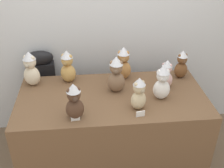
{
  "coord_description": "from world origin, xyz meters",
  "views": [
    {
      "loc": [
        -0.2,
        -1.77,
        2.12
      ],
      "look_at": [
        0.0,
        0.25,
        0.9
      ],
      "focal_mm": 44.28,
      "sensor_mm": 36.0,
      "label": 1
    }
  ],
  "objects_px": {
    "teddy_bear_mocha": "(116,75)",
    "display_table": "(112,130)",
    "instrument_case": "(44,93)",
    "teddy_bear_caramel": "(123,63)",
    "teddy_bear_honey": "(68,67)",
    "teddy_bear_cocoa": "(74,102)",
    "teddy_bear_cream": "(31,69)",
    "teddy_bear_sand": "(139,94)",
    "teddy_bear_chestnut": "(182,65)",
    "teddy_bear_blush": "(166,74)",
    "teddy_bear_snow": "(162,83)"
  },
  "relations": [
    {
      "from": "teddy_bear_mocha",
      "to": "teddy_bear_caramel",
      "type": "relative_size",
      "value": 1.04
    },
    {
      "from": "teddy_bear_honey",
      "to": "teddy_bear_blush",
      "type": "bearing_deg",
      "value": 10.02
    },
    {
      "from": "teddy_bear_sand",
      "to": "teddy_bear_honey",
      "type": "relative_size",
      "value": 0.9
    },
    {
      "from": "instrument_case",
      "to": "teddy_bear_cocoa",
      "type": "bearing_deg",
      "value": -72.83
    },
    {
      "from": "display_table",
      "to": "instrument_case",
      "type": "bearing_deg",
      "value": 141.69
    },
    {
      "from": "teddy_bear_cocoa",
      "to": "teddy_bear_cream",
      "type": "height_order",
      "value": "teddy_bear_cream"
    },
    {
      "from": "teddy_bear_mocha",
      "to": "teddy_bear_cocoa",
      "type": "distance_m",
      "value": 0.51
    },
    {
      "from": "teddy_bear_sand",
      "to": "teddy_bear_cocoa",
      "type": "relative_size",
      "value": 0.93
    },
    {
      "from": "instrument_case",
      "to": "teddy_bear_mocha",
      "type": "height_order",
      "value": "teddy_bear_mocha"
    },
    {
      "from": "teddy_bear_mocha",
      "to": "display_table",
      "type": "bearing_deg",
      "value": -111.26
    },
    {
      "from": "instrument_case",
      "to": "teddy_bear_caramel",
      "type": "distance_m",
      "value": 0.96
    },
    {
      "from": "instrument_case",
      "to": "teddy_bear_snow",
      "type": "distance_m",
      "value": 1.33
    },
    {
      "from": "teddy_bear_snow",
      "to": "teddy_bear_chestnut",
      "type": "relative_size",
      "value": 1.12
    },
    {
      "from": "teddy_bear_blush",
      "to": "teddy_bear_caramel",
      "type": "bearing_deg",
      "value": -178.72
    },
    {
      "from": "display_table",
      "to": "teddy_bear_cream",
      "type": "relative_size",
      "value": 4.94
    },
    {
      "from": "teddy_bear_mocha",
      "to": "teddy_bear_chestnut",
      "type": "relative_size",
      "value": 1.21
    },
    {
      "from": "teddy_bear_blush",
      "to": "teddy_bear_chestnut",
      "type": "relative_size",
      "value": 0.96
    },
    {
      "from": "teddy_bear_cream",
      "to": "teddy_bear_sand",
      "type": "bearing_deg",
      "value": -4.96
    },
    {
      "from": "teddy_bear_blush",
      "to": "teddy_bear_snow",
      "type": "height_order",
      "value": "teddy_bear_snow"
    },
    {
      "from": "teddy_bear_honey",
      "to": "instrument_case",
      "type": "bearing_deg",
      "value": 161.74
    },
    {
      "from": "teddy_bear_caramel",
      "to": "teddy_bear_cocoa",
      "type": "bearing_deg",
      "value": -117.21
    },
    {
      "from": "teddy_bear_cream",
      "to": "teddy_bear_blush",
      "type": "bearing_deg",
      "value": 14.8
    },
    {
      "from": "teddy_bear_honey",
      "to": "teddy_bear_mocha",
      "type": "bearing_deg",
      "value": -4.54
    },
    {
      "from": "teddy_bear_sand",
      "to": "teddy_bear_caramel",
      "type": "distance_m",
      "value": 0.51
    },
    {
      "from": "teddy_bear_sand",
      "to": "teddy_bear_cocoa",
      "type": "bearing_deg",
      "value": 160.74
    },
    {
      "from": "display_table",
      "to": "teddy_bear_honey",
      "type": "bearing_deg",
      "value": 143.15
    },
    {
      "from": "teddy_bear_sand",
      "to": "teddy_bear_cream",
      "type": "height_order",
      "value": "teddy_bear_cream"
    },
    {
      "from": "teddy_bear_honey",
      "to": "teddy_bear_snow",
      "type": "bearing_deg",
      "value": -2.71
    },
    {
      "from": "teddy_bear_snow",
      "to": "teddy_bear_honey",
      "type": "distance_m",
      "value": 0.88
    },
    {
      "from": "instrument_case",
      "to": "teddy_bear_blush",
      "type": "distance_m",
      "value": 1.33
    },
    {
      "from": "teddy_bear_blush",
      "to": "teddy_bear_honey",
      "type": "height_order",
      "value": "teddy_bear_honey"
    },
    {
      "from": "teddy_bear_sand",
      "to": "teddy_bear_mocha",
      "type": "height_order",
      "value": "teddy_bear_mocha"
    },
    {
      "from": "instrument_case",
      "to": "teddy_bear_cocoa",
      "type": "xyz_separation_m",
      "value": [
        0.37,
        -0.82,
        0.43
      ]
    },
    {
      "from": "teddy_bear_cocoa",
      "to": "teddy_bear_caramel",
      "type": "height_order",
      "value": "teddy_bear_caramel"
    },
    {
      "from": "teddy_bear_caramel",
      "to": "teddy_bear_snow",
      "type": "bearing_deg",
      "value": -42.84
    },
    {
      "from": "teddy_bear_cream",
      "to": "teddy_bear_honey",
      "type": "bearing_deg",
      "value": 27.06
    },
    {
      "from": "instrument_case",
      "to": "teddy_bear_blush",
      "type": "bearing_deg",
      "value": -27.12
    },
    {
      "from": "teddy_bear_honey",
      "to": "teddy_bear_chestnut",
      "type": "distance_m",
      "value": 1.08
    },
    {
      "from": "instrument_case",
      "to": "teddy_bear_caramel",
      "type": "bearing_deg",
      "value": -23.25
    },
    {
      "from": "display_table",
      "to": "teddy_bear_caramel",
      "type": "distance_m",
      "value": 0.64
    },
    {
      "from": "display_table",
      "to": "teddy_bear_blush",
      "type": "relative_size",
      "value": 6.07
    },
    {
      "from": "teddy_bear_blush",
      "to": "teddy_bear_cream",
      "type": "relative_size",
      "value": 0.81
    },
    {
      "from": "teddy_bear_cream",
      "to": "teddy_bear_chestnut",
      "type": "relative_size",
      "value": 1.19
    },
    {
      "from": "teddy_bear_cocoa",
      "to": "teddy_bear_cream",
      "type": "bearing_deg",
      "value": 114.32
    },
    {
      "from": "teddy_bear_chestnut",
      "to": "teddy_bear_snow",
      "type": "bearing_deg",
      "value": -140.42
    },
    {
      "from": "teddy_bear_cream",
      "to": "display_table",
      "type": "bearing_deg",
      "value": 2.18
    },
    {
      "from": "teddy_bear_sand",
      "to": "instrument_case",
      "type": "bearing_deg",
      "value": 111.77
    },
    {
      "from": "teddy_bear_sand",
      "to": "teddy_bear_honey",
      "type": "xyz_separation_m",
      "value": [
        -0.58,
        0.5,
        0.02
      ]
    },
    {
      "from": "display_table",
      "to": "teddy_bear_cocoa",
      "type": "xyz_separation_m",
      "value": [
        -0.31,
        -0.28,
        0.54
      ]
    },
    {
      "from": "teddy_bear_mocha",
      "to": "teddy_bear_cocoa",
      "type": "bearing_deg",
      "value": -126.2
    }
  ]
}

